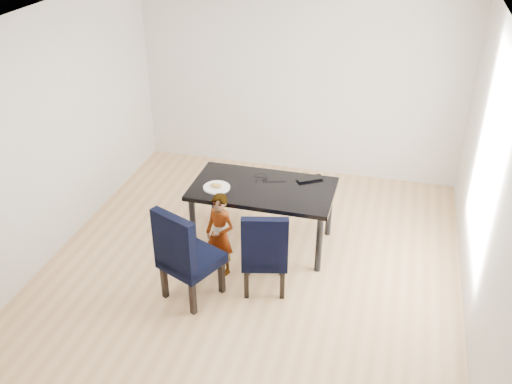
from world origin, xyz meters
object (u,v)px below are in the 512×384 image
(plate, at_px, (217,187))
(dining_table, at_px, (263,215))
(chair_left, at_px, (191,252))
(laptop, at_px, (308,177))
(child, at_px, (220,235))
(chair_right, at_px, (265,248))

(plate, bearing_deg, dining_table, 17.56)
(chair_left, bearing_deg, dining_table, 91.34)
(laptop, bearing_deg, plate, -4.53)
(child, bearing_deg, dining_table, 84.14)
(chair_left, relative_size, chair_right, 1.10)
(dining_table, relative_size, laptop, 5.16)
(dining_table, xyz_separation_m, laptop, (0.45, 0.35, 0.39))
(plate, relative_size, laptop, 0.97)
(dining_table, height_order, laptop, laptop)
(chair_right, bearing_deg, chair_left, -168.18)
(chair_right, distance_m, plate, 0.99)
(chair_left, xyz_separation_m, chair_right, (0.68, 0.32, -0.05))
(dining_table, height_order, chair_left, chair_left)
(child, xyz_separation_m, plate, (-0.19, 0.49, 0.28))
(chair_left, xyz_separation_m, plate, (-0.04, 0.94, 0.23))
(chair_left, height_order, child, chair_left)
(dining_table, relative_size, plate, 5.32)
(chair_left, bearing_deg, child, 95.10)
(dining_table, xyz_separation_m, child, (-0.30, -0.65, 0.10))
(plate, bearing_deg, chair_left, -87.59)
(child, height_order, plate, child)
(dining_table, distance_m, plate, 0.64)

